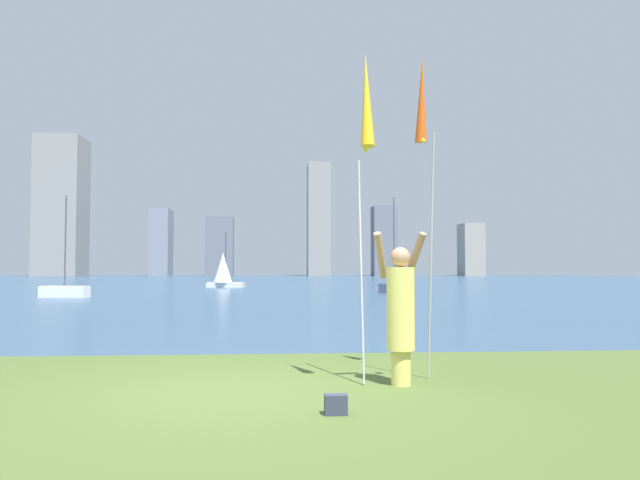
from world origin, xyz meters
TOP-DOWN VIEW (x-y plane):
  - ground at (0.00, 50.95)m, footprint 120.00×138.00m
  - person at (2.00, 0.28)m, footprint 0.67×0.49m
  - kite_flag_left at (1.56, 0.05)m, footprint 0.16×0.87m
  - kite_flag_right at (2.43, 0.92)m, footprint 0.16×0.75m
  - bag at (1.09, -1.10)m, footprint 0.22×0.14m
  - sailboat_0 at (-9.50, 22.91)m, footprint 2.37×1.13m
  - sailboat_1 at (7.14, 26.88)m, footprint 1.83×0.82m
  - sailboat_3 at (-3.25, 37.40)m, footprint 2.74×1.52m
  - skyline_tower_0 at (-37.20, 103.05)m, footprint 7.57×7.82m
  - skyline_tower_1 at (-20.03, 104.15)m, footprint 3.36×5.86m
  - skyline_tower_2 at (-9.51, 103.15)m, footprint 4.85×3.02m
  - skyline_tower_3 at (8.24, 103.21)m, footprint 3.98×5.72m
  - skyline_tower_4 at (19.91, 101.29)m, footprint 4.19×4.31m
  - skyline_tower_5 at (35.82, 101.15)m, footprint 3.74×4.86m

SIDE VIEW (x-z plane):
  - ground at x=0.00m, z-range -0.12..0.00m
  - bag at x=1.09m, z-range 0.00..0.19m
  - sailboat_0 at x=-9.50m, z-range -2.10..2.75m
  - sailboat_1 at x=7.14m, z-range -2.33..3.04m
  - person at x=2.00m, z-range -0.02..1.81m
  - sailboat_3 at x=-3.25m, z-range -0.81..3.19m
  - kite_flag_left at x=1.56m, z-range 1.29..5.21m
  - kite_flag_right at x=2.43m, z-range 1.40..5.56m
  - skyline_tower_5 at x=35.82m, z-range 0.00..9.43m
  - skyline_tower_2 at x=-9.51m, z-range 0.00..10.53m
  - skyline_tower_1 at x=-20.03m, z-range 0.00..11.89m
  - skyline_tower_4 at x=19.91m, z-range 0.00..12.48m
  - skyline_tower_3 at x=8.24m, z-range 0.00..20.33m
  - skyline_tower_0 at x=-37.20m, z-range 0.00..24.42m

